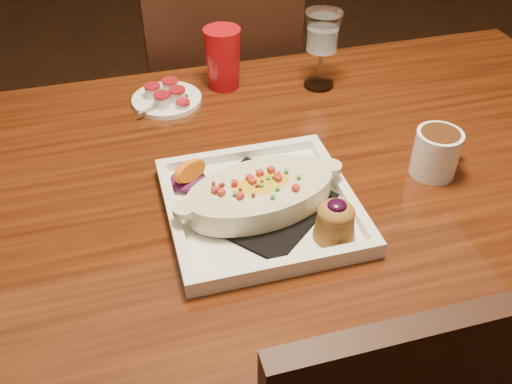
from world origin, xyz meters
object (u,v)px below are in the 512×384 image
object	(u,v)px
chair_far	(220,110)
plate	(265,200)
table	(287,207)
saucer	(166,98)
coffee_mug	(437,151)
goblet	(322,36)
red_tumbler	(223,59)

from	to	relation	value
chair_far	plate	distance (m)	0.79
table	saucer	distance (m)	0.37
chair_far	coffee_mug	world-z (taller)	chair_far
table	goblet	distance (m)	0.39
plate	red_tumbler	xyz separation A→B (m)	(0.03, 0.45, 0.04)
goblet	coffee_mug	bearing A→B (deg)	-76.14
chair_far	goblet	size ratio (longest dim) A/B	5.33
chair_far	red_tumbler	distance (m)	0.43
plate	goblet	xyz separation A→B (m)	(0.25, 0.39, 0.09)
red_tumbler	plate	bearing A→B (deg)	-94.30
coffee_mug	saucer	bearing A→B (deg)	116.67
goblet	saucer	size ratio (longest dim) A/B	1.14
chair_far	red_tumbler	bearing A→B (deg)	81.06
table	coffee_mug	bearing A→B (deg)	-17.92
plate	red_tumbler	distance (m)	0.45
goblet	red_tumbler	xyz separation A→B (m)	(-0.21, 0.06, -0.05)
goblet	chair_far	bearing A→B (deg)	115.59
red_tumbler	table	bearing A→B (deg)	-82.36
chair_far	coffee_mug	size ratio (longest dim) A/B	8.13
chair_far	goblet	xyz separation A→B (m)	(0.17, -0.35, 0.36)
coffee_mug	red_tumbler	distance (m)	0.52
coffee_mug	goblet	xyz separation A→B (m)	(-0.09, 0.37, 0.07)
plate	goblet	world-z (taller)	goblet
table	chair_far	size ratio (longest dim) A/B	1.61
coffee_mug	goblet	world-z (taller)	goblet
plate	saucer	size ratio (longest dim) A/B	2.06
plate	red_tumbler	bearing A→B (deg)	85.79
plate	coffee_mug	world-z (taller)	coffee_mug
plate	saucer	bearing A→B (deg)	104.47
table	chair_far	bearing A→B (deg)	90.00
plate	goblet	bearing A→B (deg)	58.19
saucer	table	bearing A→B (deg)	-58.35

